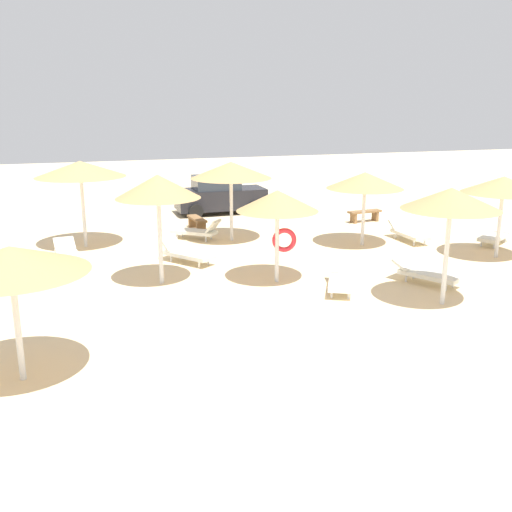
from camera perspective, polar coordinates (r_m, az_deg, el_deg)
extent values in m
plane|color=beige|center=(12.75, 4.10, -8.58)|extent=(80.00, 80.00, 0.00)
cylinder|color=silver|center=(21.51, -16.35, 4.22)|extent=(0.12, 0.12, 2.58)
cone|color=tan|center=(21.30, -16.64, 8.08)|extent=(3.09, 3.09, 0.54)
cylinder|color=silver|center=(21.25, 10.34, 3.86)|extent=(0.12, 0.12, 2.14)
cone|color=tan|center=(21.05, 10.50, 7.21)|extent=(2.70, 2.70, 0.57)
cylinder|color=silver|center=(11.68, -22.08, -6.16)|extent=(0.12, 0.12, 2.19)
cone|color=tan|center=(11.32, -22.69, -0.31)|extent=(2.79, 2.79, 0.48)
cylinder|color=silver|center=(20.82, 22.47, 2.87)|extent=(0.12, 0.12, 2.24)
cone|color=tan|center=(20.61, 22.83, 6.38)|extent=(2.64, 2.64, 0.54)
cylinder|color=silver|center=(21.59, -2.39, 4.63)|extent=(0.12, 0.12, 2.40)
cone|color=tan|center=(21.38, -2.43, 8.31)|extent=(2.94, 2.94, 0.59)
cylinder|color=silver|center=(16.65, 2.04, 1.06)|extent=(0.12, 0.12, 2.16)
cone|color=tan|center=(16.39, 2.08, 5.38)|extent=(2.30, 2.30, 0.58)
torus|color=red|center=(16.70, 2.75, 1.55)|extent=(0.71, 0.28, 0.70)
cylinder|color=silver|center=(16.67, -9.26, 1.58)|extent=(0.12, 0.12, 2.55)
cone|color=tan|center=(16.40, -9.48, 6.66)|extent=(2.34, 2.34, 0.64)
cylinder|color=silver|center=(15.51, 17.92, 0.03)|extent=(0.12, 0.12, 2.55)
cone|color=tan|center=(15.21, 18.35, 5.29)|extent=(2.43, 2.43, 0.54)
cube|color=silver|center=(19.58, -17.68, 0.07)|extent=(0.87, 1.77, 0.12)
cube|color=silver|center=(20.30, -18.05, 1.15)|extent=(0.71, 0.60, 0.36)
cylinder|color=silver|center=(20.18, -18.50, -0.07)|extent=(0.06, 0.06, 0.22)
cylinder|color=silver|center=(20.23, -17.27, 0.07)|extent=(0.06, 0.06, 0.22)
cylinder|color=silver|center=(19.02, -18.03, -0.92)|extent=(0.06, 0.06, 0.22)
cylinder|color=silver|center=(19.08, -16.72, -0.77)|extent=(0.06, 0.06, 0.22)
cube|color=silver|center=(22.28, 14.68, 2.05)|extent=(0.68, 1.72, 0.12)
cube|color=silver|center=(22.89, 13.62, 3.00)|extent=(0.65, 0.52, 0.37)
cylinder|color=silver|center=(22.69, 13.36, 1.92)|extent=(0.06, 0.06, 0.22)
cylinder|color=silver|center=(22.92, 14.30, 2.00)|extent=(0.06, 0.06, 0.22)
cylinder|color=silver|center=(21.72, 15.03, 1.23)|extent=(0.06, 0.06, 0.22)
cylinder|color=silver|center=(21.96, 15.99, 1.32)|extent=(0.06, 0.06, 0.22)
cube|color=silver|center=(22.82, 22.02, 1.74)|extent=(1.77, 1.46, 0.12)
cube|color=silver|center=(23.51, 22.70, 2.74)|extent=(0.68, 0.75, 0.49)
cylinder|color=silver|center=(23.48, 21.93, 1.67)|extent=(0.06, 0.06, 0.22)
cylinder|color=silver|center=(23.36, 22.95, 1.50)|extent=(0.06, 0.06, 0.22)
cylinder|color=silver|center=(22.36, 20.97, 1.14)|extent=(0.06, 0.06, 0.22)
cylinder|color=silver|center=(22.23, 22.03, 0.96)|extent=(0.06, 0.06, 0.22)
cube|color=silver|center=(22.07, -6.02, 2.34)|extent=(1.72, 1.57, 0.12)
cube|color=silver|center=(21.66, -4.16, 2.89)|extent=(0.72, 0.75, 0.48)
cylinder|color=silver|center=(22.04, -4.36, 1.91)|extent=(0.06, 0.06, 0.22)
cylinder|color=silver|center=(21.66, -4.87, 1.66)|extent=(0.06, 0.06, 0.22)
cylinder|color=silver|center=(22.58, -7.10, 2.16)|extent=(0.06, 0.06, 0.22)
cylinder|color=silver|center=(22.20, -7.64, 1.92)|extent=(0.06, 0.06, 0.22)
cube|color=silver|center=(16.18, 8.21, -2.45)|extent=(1.34, 1.81, 0.12)
cube|color=silver|center=(16.87, 8.30, -0.77)|extent=(0.76, 0.66, 0.47)
cylinder|color=silver|center=(16.80, 7.48, -2.36)|extent=(0.06, 0.06, 0.22)
cylinder|color=silver|center=(16.80, 8.98, -2.43)|extent=(0.06, 0.06, 0.22)
cylinder|color=silver|center=(15.66, 7.33, -3.66)|extent=(0.06, 0.06, 0.22)
cylinder|color=silver|center=(15.66, 8.94, -3.73)|extent=(0.06, 0.06, 0.22)
cube|color=silver|center=(18.83, -6.46, 0.11)|extent=(1.52, 1.75, 0.12)
cube|color=silver|center=(19.30, -8.23, 1.24)|extent=(0.77, 0.72, 0.47)
cylinder|color=silver|center=(19.13, -8.21, -0.24)|extent=(0.06, 0.06, 0.22)
cylinder|color=silver|center=(19.43, -7.31, 0.03)|extent=(0.06, 0.06, 0.22)
cylinder|color=silver|center=(18.33, -5.53, -0.83)|extent=(0.06, 0.06, 0.22)
cylinder|color=silver|center=(18.64, -4.63, -0.53)|extent=(0.06, 0.06, 0.22)
cube|color=silver|center=(17.29, 16.44, -1.78)|extent=(1.41, 1.79, 0.12)
cube|color=silver|center=(17.58, 14.16, -0.71)|extent=(0.82, 0.78, 0.32)
cylinder|color=silver|center=(17.41, 14.31, -2.10)|extent=(0.06, 0.06, 0.22)
cylinder|color=silver|center=(17.78, 14.99, -1.78)|extent=(0.06, 0.06, 0.22)
cylinder|color=silver|center=(16.91, 17.88, -2.87)|extent=(0.06, 0.06, 0.22)
cylinder|color=silver|center=(17.29, 18.50, -2.53)|extent=(0.06, 0.06, 0.22)
cube|color=brown|center=(23.63, -5.74, 3.61)|extent=(0.53, 1.53, 0.08)
cube|color=brown|center=(23.16, -5.32, 2.77)|extent=(0.37, 0.15, 0.41)
cube|color=brown|center=(24.19, -6.11, 3.28)|extent=(0.37, 0.15, 0.41)
cube|color=brown|center=(25.44, 10.47, 4.25)|extent=(1.54, 0.57, 0.08)
cube|color=brown|center=(25.18, 9.41, 3.62)|extent=(0.16, 0.37, 0.41)
cube|color=brown|center=(25.79, 11.45, 3.80)|extent=(0.16, 0.37, 0.41)
cube|color=black|center=(27.00, -3.44, 5.57)|extent=(4.00, 1.71, 0.90)
cube|color=#262D38|center=(26.84, -3.89, 7.12)|extent=(2.00, 1.57, 0.60)
cylinder|color=black|center=(28.24, -1.21, 5.29)|extent=(0.64, 0.22, 0.64)
cylinder|color=black|center=(26.58, -0.13, 4.68)|extent=(0.64, 0.22, 0.64)
cylinder|color=black|center=(27.61, -6.61, 4.97)|extent=(0.64, 0.22, 0.64)
cylinder|color=black|center=(25.92, -5.85, 4.33)|extent=(0.64, 0.22, 0.64)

